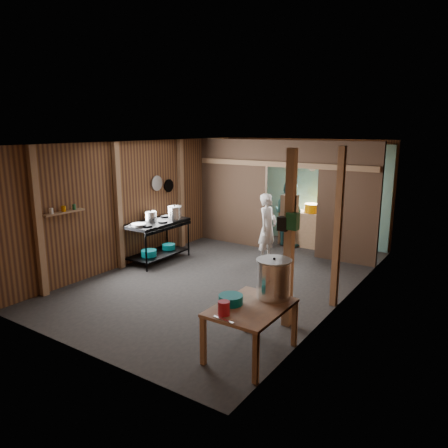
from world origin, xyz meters
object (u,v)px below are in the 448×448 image
Objects in this scene: prep_table at (251,330)px; yellow_tub at (312,208)px; cook at (268,228)px; pink_bucket at (224,308)px; gas_range at (157,241)px; stock_pot at (274,279)px; stove_pot_large at (175,213)px.

prep_table is 2.91× the size of yellow_tub.
cook reaches higher than prep_table.
prep_table is 6.53× the size of pink_bucket.
prep_table is (3.71, -2.32, -0.11)m from gas_range.
stock_pot is at bearing -151.02° from cook.
stove_pot_large is 2.07m from cook.
stove_pot_large is at bearing 67.58° from gas_range.
gas_range is 8.64× the size of pink_bucket.
yellow_tub reaches higher than prep_table.
stove_pot_large reaches higher than yellow_tub.
stove_pot_large is 4.63m from pink_bucket.
stove_pot_large is at bearing 115.62° from cook.
pink_bucket reaches higher than prep_table.
pink_bucket is (-0.24, -0.82, -0.17)m from stock_pot.
pink_bucket is 4.32m from cook.
pink_bucket is at bearing -78.01° from yellow_tub.
yellow_tub is (-1.45, 4.86, 0.04)m from stock_pot.
stove_pot_large reaches higher than prep_table.
stove_pot_large is (-3.54, 2.73, 0.68)m from prep_table.
gas_range is 4.50m from pink_bucket.
stock_pot is 3.14× the size of pink_bucket.
gas_range is 2.76× the size of stock_pot.
stock_pot is at bearing 73.65° from pink_bucket.
stock_pot is 1.40× the size of yellow_tub.
stove_pot_large is 3.36m from yellow_tub.
stove_pot_large is at bearing 137.27° from pink_bucket.
gas_range is 4.85× the size of stove_pot_large.
yellow_tub is (2.19, 2.55, -0.06)m from stove_pot_large.
cook reaches higher than stock_pot.
gas_range reaches higher than pink_bucket.
prep_table is at bearing 70.58° from pink_bucket.
cook is at bearing 32.88° from gas_range.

